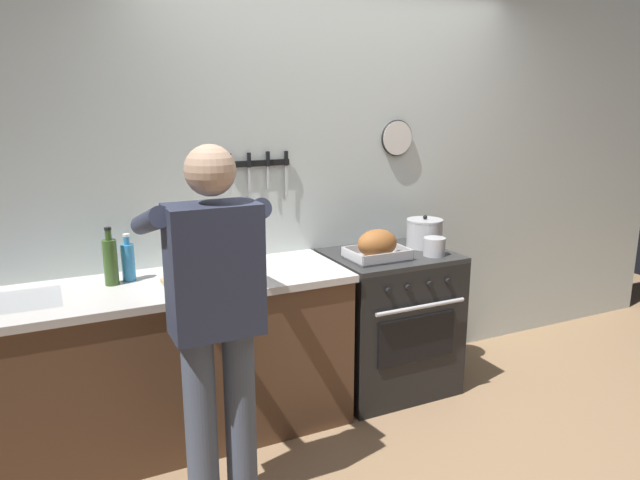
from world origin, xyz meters
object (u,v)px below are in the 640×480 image
(roasting_pan, at_px, (377,246))
(bottle_vinegar, at_px, (217,250))
(cutting_board, at_px, (200,282))
(bottle_olive_oil, at_px, (110,261))
(stove, at_px, (388,321))
(stock_pot, at_px, (424,233))
(saucepan, at_px, (434,247))
(bottle_dish_soap, at_px, (128,261))
(person_cook, at_px, (215,311))

(roasting_pan, height_order, bottle_vinegar, bottle_vinegar)
(bottle_vinegar, bearing_deg, cutting_board, -120.54)
(cutting_board, height_order, bottle_olive_oil, bottle_olive_oil)
(stove, relative_size, stock_pot, 3.87)
(cutting_board, relative_size, bottle_olive_oil, 1.19)
(bottle_olive_oil, height_order, bottle_vinegar, bottle_olive_oil)
(saucepan, height_order, bottle_vinegar, bottle_vinegar)
(bottle_dish_soap, bearing_deg, person_cook, -72.69)
(person_cook, bearing_deg, roasting_pan, -66.08)
(stove, bearing_deg, bottle_dish_soap, 175.48)
(person_cook, height_order, stock_pot, person_cook)
(cutting_board, bearing_deg, saucepan, -2.52)
(roasting_pan, bearing_deg, stock_pot, 16.36)
(person_cook, distance_m, bottle_olive_oil, 0.82)
(person_cook, relative_size, bottle_olive_oil, 5.48)
(saucepan, height_order, bottle_dish_soap, bottle_dish_soap)
(saucepan, distance_m, bottle_vinegar, 1.31)
(stock_pot, bearing_deg, roasting_pan, -163.64)
(bottle_vinegar, bearing_deg, stock_pot, -6.94)
(bottle_vinegar, height_order, bottle_dish_soap, bottle_dish_soap)
(roasting_pan, xyz_separation_m, bottle_dish_soap, (-1.40, 0.20, 0.02))
(stove, distance_m, stock_pot, 0.61)
(stove, bearing_deg, saucepan, -36.71)
(stove, xyz_separation_m, stock_pot, (0.29, 0.05, 0.54))
(person_cook, relative_size, saucepan, 12.37)
(stove, relative_size, person_cook, 0.54)
(roasting_pan, distance_m, bottle_dish_soap, 1.41)
(roasting_pan, xyz_separation_m, saucepan, (0.36, -0.08, -0.03))
(saucepan, bearing_deg, roasting_pan, 167.73)
(saucepan, bearing_deg, person_cook, -161.86)
(cutting_board, height_order, bottle_vinegar, bottle_vinegar)
(bottle_dish_soap, bearing_deg, bottle_olive_oil, -160.37)
(saucepan, bearing_deg, bottle_vinegar, 163.76)
(bottle_olive_oil, xyz_separation_m, bottle_vinegar, (0.59, 0.12, -0.03))
(cutting_board, distance_m, bottle_olive_oil, 0.47)
(stove, distance_m, bottle_vinegar, 1.20)
(roasting_pan, height_order, bottle_olive_oil, bottle_olive_oil)
(saucepan, bearing_deg, stove, 143.29)
(stove, distance_m, bottle_olive_oil, 1.74)
(roasting_pan, relative_size, bottle_vinegar, 1.59)
(person_cook, bearing_deg, stove, -65.79)
(bottle_olive_oil, bearing_deg, person_cook, -65.95)
(person_cook, distance_m, bottle_vinegar, 0.90)
(stove, bearing_deg, person_cook, -153.28)
(person_cook, bearing_deg, saucepan, -74.37)
(stock_pot, xyz_separation_m, saucepan, (-0.07, -0.20, -0.04))
(stove, distance_m, cutting_board, 1.31)
(roasting_pan, distance_m, bottle_olive_oil, 1.50)
(saucepan, height_order, bottle_olive_oil, bottle_olive_oil)
(roasting_pan, height_order, cutting_board, roasting_pan)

